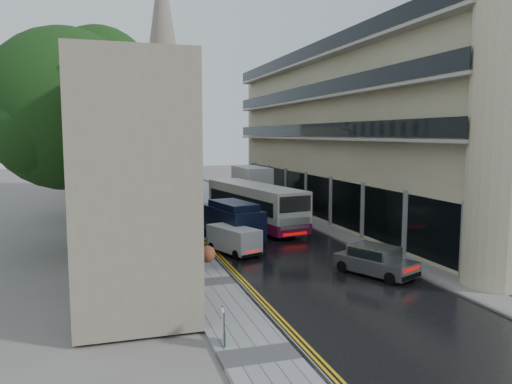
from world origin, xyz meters
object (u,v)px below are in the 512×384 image
lamp_post_near (184,175)px  estate_sign (223,327)px  tree_near (68,138)px  white_van (236,245)px  tree_far (82,145)px  silver_hatchback (391,269)px  white_lorry (244,190)px  cream_bus (260,213)px  pedestrian (167,220)px  lamp_post_far (165,167)px  navy_van (230,227)px

lamp_post_near → estate_sign: 16.19m
tree_near → white_van: (9.10, -4.96, -6.09)m
tree_far → silver_hatchback: tree_far is taller
white_lorry → silver_hatchback: white_lorry is taller
tree_far → cream_bus: 17.61m
tree_far → white_lorry: bearing=-5.7°
tree_far → pedestrian: (5.94, -9.48, -5.19)m
tree_near → white_lorry: 18.96m
lamp_post_far → white_lorry: bearing=-56.6°
cream_bus → pedestrian: bearing=148.4°
navy_van → lamp_post_near: size_ratio=0.62×
silver_hatchback → white_van: size_ratio=1.12×
tree_near → lamp_post_far: bearing=65.8°
lamp_post_far → silver_hatchback: bearing=-90.9°
white_lorry → pedestrian: size_ratio=4.25×
silver_hatchback → tree_near: bearing=117.0°
tree_near → pedestrian: size_ratio=7.54×
pedestrian → lamp_post_far: lamp_post_far is taller
cream_bus → lamp_post_near: bearing=-174.0°
white_van → silver_hatchback: bearing=-69.8°
navy_van → pedestrian: size_ratio=3.02×
cream_bus → estate_sign: cream_bus is taller
tree_far → cream_bus: bearing=-44.4°
silver_hatchback → estate_sign: bearing=-179.0°
cream_bus → white_van: 6.98m
tree_near → silver_hatchback: 19.96m
pedestrian → white_lorry: bearing=-132.7°
white_van → lamp_post_near: 6.19m
white_lorry → white_van: (-5.08, -16.57, -1.22)m
tree_near → estate_sign: tree_near is taller
lamp_post_far → white_van: bearing=-101.3°
tree_far → lamp_post_near: 15.14m
pedestrian → lamp_post_near: (0.63, -4.06, 3.54)m
white_van → lamp_post_near: size_ratio=0.41×
tree_near → lamp_post_far: tree_near is taller
silver_hatchback → lamp_post_near: 14.30m
white_lorry → lamp_post_far: size_ratio=1.03×
white_lorry → silver_hatchback: bearing=-89.6°
white_lorry → white_van: white_lorry is taller
white_van → pedestrian: 8.95m
pedestrian → lamp_post_far: bearing=-94.6°
tree_far → lamp_post_near: size_ratio=1.40×
silver_hatchback → pedestrian: bearing=94.8°
white_lorry → white_van: 17.37m
tree_near → navy_van: 11.16m
lamp_post_near → estate_sign: size_ratio=7.81×
estate_sign → tree_far: bearing=108.6°
silver_hatchback → lamp_post_near: size_ratio=0.46×
navy_van → estate_sign: size_ratio=4.88×
lamp_post_near → lamp_post_far: bearing=74.2°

